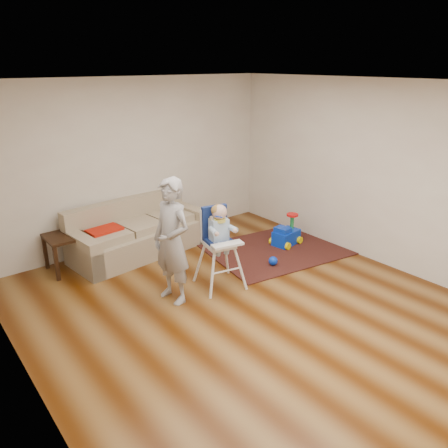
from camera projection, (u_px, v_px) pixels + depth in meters
ground at (244, 307)px, 5.50m from camera, size 5.50×5.50×0.00m
room_envelope at (218, 153)px, 5.23m from camera, size 5.04×5.52×2.72m
sofa at (139, 228)px, 6.92m from camera, size 2.26×1.12×0.84m
side_table at (68, 252)px, 6.40m from camera, size 0.55×0.55×0.55m
area_rug at (276, 250)px, 7.15m from camera, size 2.32×1.88×0.02m
ride_on_toy at (286, 230)px, 7.27m from camera, size 0.50×0.39×0.50m
toy_ball at (273, 261)px, 6.57m from camera, size 0.14×0.14×0.14m
high_chair at (220, 247)px, 5.84m from camera, size 0.64×0.64×1.18m
adult at (172, 241)px, 5.41m from camera, size 0.47×0.64×1.62m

